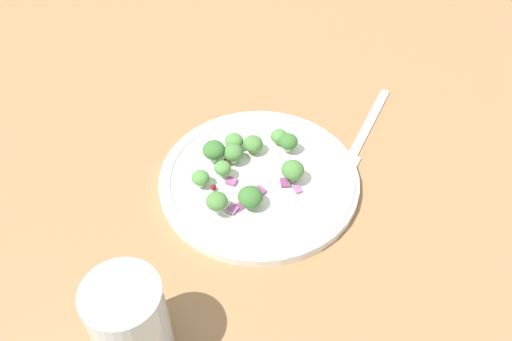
# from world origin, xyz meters

# --- Properties ---
(ground_plane) EXTENTS (1.80, 1.80, 0.02)m
(ground_plane) POSITION_xyz_m (0.00, 0.00, -0.01)
(ground_plane) COLOR olive
(plate) EXTENTS (0.25, 0.25, 0.02)m
(plate) POSITION_xyz_m (-0.03, -0.00, 0.01)
(plate) COLOR white
(plate) RESTS_ON ground_plane
(dressing_pool) EXTENTS (0.15, 0.15, 0.00)m
(dressing_pool) POSITION_xyz_m (-0.03, -0.00, 0.01)
(dressing_pool) COLOR white
(dressing_pool) RESTS_ON plate
(broccoli_floret_0) EXTENTS (0.03, 0.03, 0.03)m
(broccoli_floret_0) POSITION_xyz_m (-0.00, 0.03, 0.03)
(broccoli_floret_0) COLOR #8EB77A
(broccoli_floret_0) RESTS_ON plate
(broccoli_floret_1) EXTENTS (0.02, 0.02, 0.02)m
(broccoli_floret_1) POSITION_xyz_m (-0.06, 0.05, 0.03)
(broccoli_floret_1) COLOR #9EC684
(broccoli_floret_1) RESTS_ON plate
(broccoli_floret_2) EXTENTS (0.03, 0.03, 0.03)m
(broccoli_floret_2) POSITION_xyz_m (-0.07, -0.01, 0.03)
(broccoli_floret_2) COLOR #ADD18E
(broccoli_floret_2) RESTS_ON plate
(broccoli_floret_3) EXTENTS (0.02, 0.02, 0.02)m
(broccoli_floret_3) POSITION_xyz_m (-0.05, 0.06, 0.03)
(broccoli_floret_3) COLOR #9EC684
(broccoli_floret_3) RESTS_ON plate
(broccoli_floret_4) EXTENTS (0.02, 0.02, 0.02)m
(broccoli_floret_4) POSITION_xyz_m (-0.05, -0.04, 0.03)
(broccoli_floret_4) COLOR #8EB77A
(broccoli_floret_4) RESTS_ON plate
(broccoli_floret_5) EXTENTS (0.02, 0.02, 0.02)m
(broccoli_floret_5) POSITION_xyz_m (-0.09, -0.00, 0.03)
(broccoli_floret_5) COLOR #8EB77A
(broccoli_floret_5) RESTS_ON plate
(broccoli_floret_6) EXTENTS (0.03, 0.03, 0.03)m
(broccoli_floret_6) POSITION_xyz_m (-0.07, 0.02, 0.03)
(broccoli_floret_6) COLOR #8EB77A
(broccoli_floret_6) RESTS_ON plate
(broccoli_floret_7) EXTENTS (0.03, 0.03, 0.03)m
(broccoli_floret_7) POSITION_xyz_m (0.01, -0.04, 0.03)
(broccoli_floret_7) COLOR #8EB77A
(broccoli_floret_7) RESTS_ON plate
(broccoli_floret_8) EXTENTS (0.02, 0.02, 0.02)m
(broccoli_floret_8) POSITION_xyz_m (-0.05, -0.07, 0.03)
(broccoli_floret_8) COLOR #ADD18E
(broccoli_floret_8) RESTS_ON plate
(broccoli_floret_9) EXTENTS (0.03, 0.03, 0.03)m
(broccoli_floret_9) POSITION_xyz_m (-0.01, -0.07, 0.03)
(broccoli_floret_9) COLOR #9EC684
(broccoli_floret_9) RESTS_ON plate
(broccoli_floret_10) EXTENTS (0.03, 0.03, 0.03)m
(broccoli_floret_10) POSITION_xyz_m (-0.08, -0.03, 0.04)
(broccoli_floret_10) COLOR #8EB77A
(broccoli_floret_10) RESTS_ON plate
(cranberry_0) EXTENTS (0.01, 0.01, 0.01)m
(cranberry_0) POSITION_xyz_m (-0.04, -0.06, 0.02)
(cranberry_0) COLOR maroon
(cranberry_0) RESTS_ON plate
(cranberry_1) EXTENTS (0.01, 0.01, 0.01)m
(cranberry_1) POSITION_xyz_m (0.00, -0.02, 0.02)
(cranberry_1) COLOR maroon
(cranberry_1) RESTS_ON plate
(cranberry_2) EXTENTS (0.01, 0.01, 0.01)m
(cranberry_2) POSITION_xyz_m (-0.07, -0.02, 0.02)
(cranberry_2) COLOR maroon
(cranberry_2) RESTS_ON plate
(onion_bit_0) EXTENTS (0.01, 0.01, 0.00)m
(onion_bit_0) POSITION_xyz_m (0.00, -0.05, 0.01)
(onion_bit_0) COLOR #843D75
(onion_bit_0) RESTS_ON plate
(onion_bit_1) EXTENTS (0.02, 0.02, 0.00)m
(onion_bit_1) POSITION_xyz_m (-0.04, -0.03, 0.02)
(onion_bit_1) COLOR #934C84
(onion_bit_1) RESTS_ON plate
(onion_bit_2) EXTENTS (0.01, 0.01, 0.00)m
(onion_bit_2) POSITION_xyz_m (-0.00, -0.06, 0.02)
(onion_bit_2) COLOR #A35B93
(onion_bit_2) RESTS_ON plate
(onion_bit_3) EXTENTS (0.02, 0.01, 0.00)m
(onion_bit_3) POSITION_xyz_m (-0.01, -0.01, 0.02)
(onion_bit_3) COLOR #843D75
(onion_bit_3) RESTS_ON plate
(onion_bit_4) EXTENTS (0.02, 0.02, 0.00)m
(onion_bit_4) POSITION_xyz_m (0.00, 0.02, 0.02)
(onion_bit_4) COLOR #843D75
(onion_bit_4) RESTS_ON plate
(onion_bit_5) EXTENTS (0.01, 0.01, 0.00)m
(onion_bit_5) POSITION_xyz_m (0.02, 0.03, 0.02)
(onion_bit_5) COLOR #A35B93
(onion_bit_5) RESTS_ON plate
(fork) EXTENTS (0.11, 0.17, 0.01)m
(fork) POSITION_xyz_m (-0.02, 0.17, 0.00)
(fork) COLOR silver
(fork) RESTS_ON ground_plane
(water_glass) EXTENTS (0.07, 0.07, 0.10)m
(water_glass) POSITION_xyz_m (0.09, -0.22, 0.05)
(water_glass) COLOR silver
(water_glass) RESTS_ON ground_plane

